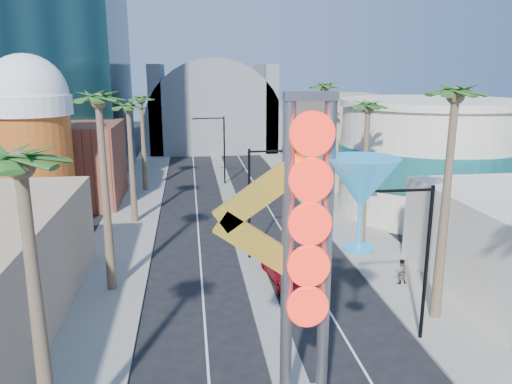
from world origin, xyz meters
name	(u,v)px	position (x,y,z in m)	size (l,w,h in m)	color
sidewalk_west	(135,207)	(-9.50, 35.00, 0.07)	(5.00, 100.00, 0.15)	gray
sidewalk_east	(323,201)	(9.50, 35.00, 0.07)	(5.00, 100.00, 0.15)	gray
median	(229,196)	(0.00, 38.00, 0.07)	(1.60, 84.00, 0.15)	gray
brick_filler_west	(70,164)	(-16.00, 38.00, 4.00)	(10.00, 10.00, 8.00)	brown
filler_east	(347,136)	(16.00, 48.00, 5.00)	(10.00, 20.00, 10.00)	tan
beer_mug	(31,136)	(-17.00, 30.00, 7.84)	(7.00, 7.00, 14.50)	#B04617
turquoise_building	(428,157)	(18.00, 30.00, 5.25)	(16.60, 16.60, 10.60)	beige
canopy	(212,123)	(0.00, 72.00, 4.31)	(22.00, 16.00, 22.00)	slate
neon_sign	(330,242)	(0.82, 2.96, 7.31)	(6.53, 2.60, 12.55)	gray
streetlight_0	(257,193)	(0.55, 20.00, 4.88)	(3.79, 0.25, 8.00)	black
streetlight_1	(220,144)	(-0.55, 44.00, 4.88)	(3.79, 0.25, 8.00)	black
streetlight_2	(418,250)	(6.72, 8.00, 4.83)	(3.45, 0.25, 8.00)	black
palm_0	(22,184)	(-9.00, 2.00, 9.93)	(2.40, 2.40, 11.70)	brown
palm_1	(99,113)	(-9.00, 16.00, 10.82)	(2.40, 2.40, 12.70)	brown
palm_2	(129,115)	(-9.00, 30.00, 9.48)	(2.40, 2.40, 11.20)	brown
palm_3	(141,105)	(-9.00, 42.00, 9.48)	(2.40, 2.40, 11.20)	brown
palm_5	(454,111)	(9.00, 10.00, 11.27)	(2.40, 2.40, 13.20)	brown
palm_6	(368,116)	(9.00, 22.00, 9.93)	(2.40, 2.40, 11.70)	brown
palm_7	(325,95)	(9.00, 34.00, 10.82)	(2.40, 2.40, 12.70)	brown
red_pickup	(292,269)	(2.22, 15.76, 0.85)	(2.83, 6.13, 1.70)	#B10D1E
pedestrian_b	(401,271)	(8.87, 14.34, 0.94)	(0.77, 0.60, 1.59)	gray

